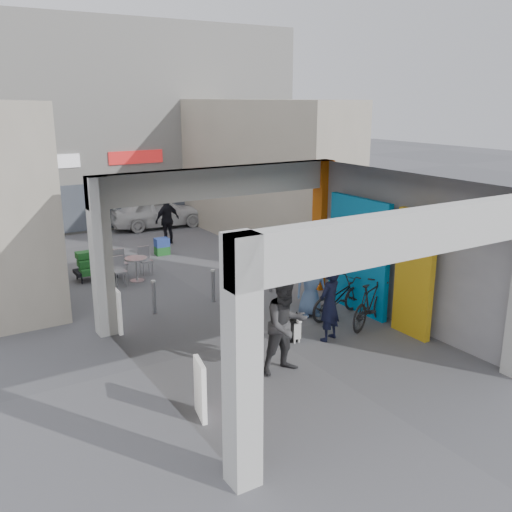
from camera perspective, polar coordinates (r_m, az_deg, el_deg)
ground at (r=12.71m, az=1.25°, el=-7.93°), size 90.00×90.00×0.00m
arcade_canopy at (r=11.63m, az=5.76°, el=1.73°), size 6.40×6.45×6.40m
far_building at (r=24.62m, az=-17.09°, el=12.41°), size 18.00×4.08×8.00m
plaza_bldg_right at (r=20.56m, az=0.48°, el=8.41°), size 2.00×9.00×5.00m
bollard_left at (r=14.00m, az=-10.17°, el=-4.11°), size 0.09×0.09×0.83m
bollard_center at (r=14.63m, az=-4.30°, el=-3.00°), size 0.09×0.09×0.84m
bollard_right at (r=15.30m, az=1.48°, el=-1.92°), size 0.09×0.09×0.94m
advert_board_near at (r=9.54m, az=-5.57°, el=-13.08°), size 0.20×0.55×1.00m
advert_board_far at (r=13.11m, az=-13.72°, el=-5.26°), size 0.13×0.55×1.00m
cafe_set at (r=16.81m, az=-12.49°, el=-1.31°), size 1.36×1.10×0.82m
produce_stand at (r=17.07m, az=-15.64°, el=-1.17°), size 1.23×0.67×0.81m
crate_stack at (r=19.23m, az=-9.39°, el=0.95°), size 0.46×0.36×0.56m
border_collie at (r=12.36m, az=3.76°, el=-7.31°), size 0.25×0.49×0.68m
man_with_dog at (r=12.29m, az=7.35°, el=-4.77°), size 0.69×0.56×1.64m
man_back_turned at (r=10.80m, az=3.01°, el=-6.90°), size 0.92×0.72×1.90m
man_elderly at (r=13.65m, az=5.52°, el=-2.88°), size 0.85×0.67×1.53m
man_crates at (r=20.51m, az=-8.87°, el=3.58°), size 1.10×0.69×1.74m
bicycle_front at (r=13.75m, az=8.13°, el=-4.14°), size 1.86×0.97×0.93m
bicycle_rear at (r=13.31m, az=11.37°, el=-4.68°), size 1.82×1.14×1.06m
white_van at (r=23.32m, az=-9.78°, el=4.43°), size 3.91×1.86×1.29m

